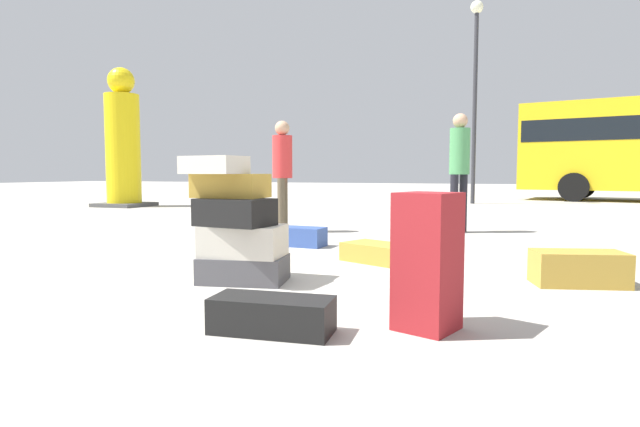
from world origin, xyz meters
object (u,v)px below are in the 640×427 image
Objects in this scene: suitcase_tan_left_side at (579,268)px; suitcase_maroon_foreground_near at (427,261)px; suitcase_black_right_side at (272,315)px; lamp_post at (475,71)px; person_tourist_with_camera at (459,162)px; suitcase_tower at (237,227)px; person_bearded_onlooker at (282,166)px; suitcase_navy_foreground_far at (302,237)px; suitcase_tan_upright_blue at (377,253)px; suitcase_cream_white_trunk at (227,229)px; yellow_dummy_statue at (123,146)px.

suitcase_maroon_foreground_near is at bearing -135.87° from suitcase_tan_left_side.
lamp_post is at bearing 83.71° from suitcase_black_right_side.
lamp_post is at bearing -145.55° from person_tourist_with_camera.
person_bearded_onlooker is (-1.16, 3.43, 0.54)m from suitcase_tower.
lamp_post reaches higher than suitcase_tower.
person_tourist_with_camera is (1.66, 2.20, 0.95)m from suitcase_navy_foreground_far.
suitcase_black_right_side is (0.87, -1.14, -0.36)m from suitcase_tower.
suitcase_tan_upright_blue is 0.40× the size of person_bearded_onlooker.
lamp_post is at bearing 85.53° from suitcase_navy_foreground_far.
suitcase_tower reaches higher than suitcase_tan_left_side.
suitcase_tan_left_side is 1.90m from suitcase_maroon_foreground_near.
suitcase_cream_white_trunk is (-3.27, 0.05, 0.19)m from suitcase_tan_left_side.
suitcase_tower is 1.58× the size of suitcase_cream_white_trunk.
suitcase_maroon_foreground_near reaches higher than suitcase_tan_upright_blue.
suitcase_black_right_side reaches higher than suitcase_tan_upright_blue.
suitcase_maroon_foreground_near reaches higher than suitcase_black_right_side.
lamp_post reaches higher than suitcase_cream_white_trunk.
person_bearded_onlooker is (-0.86, 1.30, 0.89)m from suitcase_navy_foreground_far.
suitcase_tan_left_side is 1.86m from suitcase_tan_upright_blue.
yellow_dummy_statue reaches higher than person_bearded_onlooker.
suitcase_cream_white_trunk reaches higher than suitcase_tan_left_side.
suitcase_navy_foreground_far is at bearing -5.13° from person_tourist_with_camera.
suitcase_navy_foreground_far is 0.10× the size of lamp_post.
person_tourist_with_camera is at bearing -18.99° from yellow_dummy_statue.
suitcase_navy_foreground_far is 0.70× the size of suitcase_maroon_foreground_near.
person_bearded_onlooker is 0.94× the size of person_tourist_with_camera.
suitcase_cream_white_trunk is at bearing 125.39° from suitcase_tower.
suitcase_tan_upright_blue is 0.37× the size of person_tourist_with_camera.
suitcase_black_right_side is 5.57m from person_tourist_with_camera.
suitcase_navy_foreground_far reaches higher than suitcase_tan_upright_blue.
suitcase_tan_left_side is (2.94, -1.28, 0.02)m from suitcase_navy_foreground_far.
lamp_post reaches higher than yellow_dummy_statue.
suitcase_tan_left_side is at bearing -81.68° from lamp_post.
person_bearded_onlooker is 7.65m from yellow_dummy_statue.
yellow_dummy_statue is (-7.35, 5.30, 1.50)m from suitcase_navy_foreground_far.
suitcase_tan_upright_blue is at bearing -90.85° from lamp_post.
suitcase_maroon_foreground_near is 0.22× the size of yellow_dummy_statue.
suitcase_black_right_side is 2.49m from suitcase_tan_upright_blue.
suitcase_tan_upright_blue is (1.15, -0.77, -0.02)m from suitcase_navy_foreground_far.
suitcase_tower is 0.62× the size of person_bearded_onlooker.
suitcase_tan_upright_blue is at bearing 84.79° from suitcase_black_right_side.
suitcase_maroon_foreground_near is 0.47× the size of person_bearded_onlooker.
person_bearded_onlooker reaches higher than suitcase_cream_white_trunk.
person_bearded_onlooker reaches higher than suitcase_tan_left_side.
suitcase_navy_foreground_far is 9.18m from yellow_dummy_statue.
suitcase_navy_foreground_far reaches higher than suitcase_black_right_side.
suitcase_cream_white_trunk is at bearing -139.03° from suitcase_tan_upright_blue.
suitcase_cream_white_trunk is (-1.50, 2.03, 0.23)m from suitcase_black_right_side.
suitcase_tan_left_side reaches higher than suitcase_navy_foreground_far.
lamp_post is (8.65, 4.61, 2.19)m from yellow_dummy_statue.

